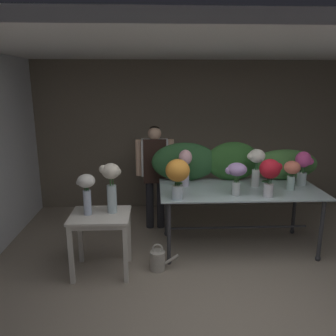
{
  "coord_description": "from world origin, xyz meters",
  "views": [
    {
      "loc": [
        -0.7,
        -2.54,
        2.2
      ],
      "look_at": [
        -0.54,
        1.46,
        1.2
      ],
      "focal_mm": 35.68,
      "sensor_mm": 36.0,
      "label": 1
    }
  ],
  "objects_px": {
    "vase_crimson_roses": "(270,173)",
    "vase_white_roses_tall": "(86,189)",
    "vase_coral_peonies": "(292,172)",
    "watering_can": "(158,260)",
    "vase_ivory_tulips": "(256,162)",
    "vase_lilac_freesia": "(237,174)",
    "vase_blush_stock": "(185,165)",
    "florist": "(155,167)",
    "vase_fuchsia_ranunculus": "(303,165)",
    "vase_sunset_hydrangea": "(178,174)",
    "display_table_glass": "(239,196)",
    "side_table_white": "(101,223)",
    "vase_cream_lisianthus_tall": "(111,182)"
  },
  "relations": [
    {
      "from": "vase_crimson_roses",
      "to": "vase_white_roses_tall",
      "type": "bearing_deg",
      "value": -175.12
    },
    {
      "from": "vase_coral_peonies",
      "to": "watering_can",
      "type": "xyz_separation_m",
      "value": [
        -1.75,
        -0.44,
        -0.98
      ]
    },
    {
      "from": "vase_ivory_tulips",
      "to": "vase_lilac_freesia",
      "type": "relative_size",
      "value": 1.23
    },
    {
      "from": "vase_blush_stock",
      "to": "vase_white_roses_tall",
      "type": "height_order",
      "value": "vase_blush_stock"
    },
    {
      "from": "florist",
      "to": "vase_blush_stock",
      "type": "relative_size",
      "value": 3.21
    },
    {
      "from": "vase_lilac_freesia",
      "to": "watering_can",
      "type": "distance_m",
      "value": 1.43
    },
    {
      "from": "vase_ivory_tulips",
      "to": "vase_blush_stock",
      "type": "distance_m",
      "value": 0.95
    },
    {
      "from": "vase_fuchsia_ranunculus",
      "to": "vase_sunset_hydrangea",
      "type": "height_order",
      "value": "vase_sunset_hydrangea"
    },
    {
      "from": "vase_ivory_tulips",
      "to": "watering_can",
      "type": "relative_size",
      "value": 1.46
    },
    {
      "from": "vase_ivory_tulips",
      "to": "vase_sunset_hydrangea",
      "type": "bearing_deg",
      "value": -156.4
    },
    {
      "from": "vase_fuchsia_ranunculus",
      "to": "watering_can",
      "type": "distance_m",
      "value": 2.33
    },
    {
      "from": "vase_blush_stock",
      "to": "display_table_glass",
      "type": "bearing_deg",
      "value": -11.0
    },
    {
      "from": "vase_sunset_hydrangea",
      "to": "watering_can",
      "type": "bearing_deg",
      "value": -149.49
    },
    {
      "from": "side_table_white",
      "to": "vase_coral_peonies",
      "type": "distance_m",
      "value": 2.51
    },
    {
      "from": "vase_lilac_freesia",
      "to": "vase_blush_stock",
      "type": "relative_size",
      "value": 0.83
    },
    {
      "from": "florist",
      "to": "vase_blush_stock",
      "type": "bearing_deg",
      "value": -54.66
    },
    {
      "from": "vase_fuchsia_ranunculus",
      "to": "vase_blush_stock",
      "type": "height_order",
      "value": "vase_blush_stock"
    },
    {
      "from": "vase_blush_stock",
      "to": "watering_can",
      "type": "height_order",
      "value": "vase_blush_stock"
    },
    {
      "from": "side_table_white",
      "to": "watering_can",
      "type": "xyz_separation_m",
      "value": [
        0.67,
        0.01,
        -0.5
      ]
    },
    {
      "from": "vase_coral_peonies",
      "to": "vase_lilac_freesia",
      "type": "xyz_separation_m",
      "value": [
        -0.78,
        -0.2,
        0.04
      ]
    },
    {
      "from": "vase_fuchsia_ranunculus",
      "to": "vase_blush_stock",
      "type": "xyz_separation_m",
      "value": [
        -1.6,
        0.02,
        0.01
      ]
    },
    {
      "from": "side_table_white",
      "to": "florist",
      "type": "distance_m",
      "value": 1.46
    },
    {
      "from": "vase_crimson_roses",
      "to": "watering_can",
      "type": "xyz_separation_m",
      "value": [
        -1.37,
        -0.18,
        -1.04
      ]
    },
    {
      "from": "vase_white_roses_tall",
      "to": "side_table_white",
      "type": "bearing_deg",
      "value": 0.14
    },
    {
      "from": "florist",
      "to": "vase_blush_stock",
      "type": "height_order",
      "value": "florist"
    },
    {
      "from": "side_table_white",
      "to": "florist",
      "type": "relative_size",
      "value": 0.46
    },
    {
      "from": "display_table_glass",
      "to": "vase_crimson_roses",
      "type": "relative_size",
      "value": 4.45
    },
    {
      "from": "vase_blush_stock",
      "to": "watering_can",
      "type": "bearing_deg",
      "value": -119.52
    },
    {
      "from": "watering_can",
      "to": "side_table_white",
      "type": "bearing_deg",
      "value": -179.24
    },
    {
      "from": "display_table_glass",
      "to": "vase_crimson_roses",
      "type": "bearing_deg",
      "value": -53.62
    },
    {
      "from": "vase_sunset_hydrangea",
      "to": "side_table_white",
      "type": "bearing_deg",
      "value": -170.5
    },
    {
      "from": "vase_crimson_roses",
      "to": "side_table_white",
      "type": "bearing_deg",
      "value": -174.8
    },
    {
      "from": "florist",
      "to": "vase_lilac_freesia",
      "type": "height_order",
      "value": "florist"
    },
    {
      "from": "vase_crimson_roses",
      "to": "vase_white_roses_tall",
      "type": "height_order",
      "value": "vase_crimson_roses"
    },
    {
      "from": "vase_ivory_tulips",
      "to": "vase_white_roses_tall",
      "type": "relative_size",
      "value": 1.07
    },
    {
      "from": "side_table_white",
      "to": "vase_crimson_roses",
      "type": "bearing_deg",
      "value": 5.2
    },
    {
      "from": "vase_ivory_tulips",
      "to": "vase_white_roses_tall",
      "type": "xyz_separation_m",
      "value": [
        -2.13,
        -0.63,
        -0.14
      ]
    },
    {
      "from": "side_table_white",
      "to": "vase_white_roses_tall",
      "type": "bearing_deg",
      "value": -179.86
    },
    {
      "from": "vase_sunset_hydrangea",
      "to": "vase_coral_peonies",
      "type": "bearing_deg",
      "value": 11.25
    },
    {
      "from": "vase_ivory_tulips",
      "to": "vase_fuchsia_ranunculus",
      "type": "bearing_deg",
      "value": 3.5
    },
    {
      "from": "vase_lilac_freesia",
      "to": "vase_blush_stock",
      "type": "height_order",
      "value": "vase_blush_stock"
    },
    {
      "from": "display_table_glass",
      "to": "side_table_white",
      "type": "height_order",
      "value": "display_table_glass"
    },
    {
      "from": "florist",
      "to": "vase_fuchsia_ranunculus",
      "type": "relative_size",
      "value": 3.44
    },
    {
      "from": "watering_can",
      "to": "vase_white_roses_tall",
      "type": "bearing_deg",
      "value": -179.34
    },
    {
      "from": "vase_blush_stock",
      "to": "vase_sunset_hydrangea",
      "type": "bearing_deg",
      "value": -104.67
    },
    {
      "from": "florist",
      "to": "vase_crimson_roses",
      "type": "height_order",
      "value": "florist"
    },
    {
      "from": "vase_sunset_hydrangea",
      "to": "vase_cream_lisianthus_tall",
      "type": "bearing_deg",
      "value": -172.99
    },
    {
      "from": "display_table_glass",
      "to": "vase_fuchsia_ranunculus",
      "type": "bearing_deg",
      "value": 7.58
    },
    {
      "from": "vase_crimson_roses",
      "to": "vase_coral_peonies",
      "type": "relative_size",
      "value": 1.22
    },
    {
      "from": "vase_crimson_roses",
      "to": "vase_coral_peonies",
      "type": "height_order",
      "value": "vase_crimson_roses"
    }
  ]
}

